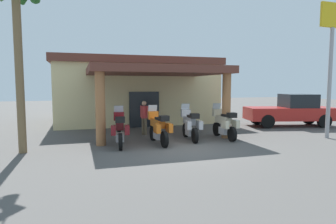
{
  "coord_description": "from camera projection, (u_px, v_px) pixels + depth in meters",
  "views": [
    {
      "loc": [
        -4.42,
        -10.43,
        2.48
      ],
      "look_at": [
        0.23,
        2.66,
        1.2
      ],
      "focal_mm": 31.01,
      "sensor_mm": 36.0,
      "label": 1
    }
  ],
  "objects": [
    {
      "name": "motorcycle_cream",
      "position": [
        224.0,
        124.0,
        13.47
      ],
      "size": [
        0.73,
        2.21,
        1.61
      ],
      "rotation": [
        0.0,
        0.0,
        1.51
      ],
      "color": "black",
      "rests_on": "ground_plane"
    },
    {
      "name": "ground_plane",
      "position": [
        185.0,
        148.0,
        11.49
      ],
      "size": [
        80.0,
        80.0,
        0.0
      ],
      "primitive_type": "plane",
      "color": "#514F4C"
    },
    {
      "name": "motorcycle_maroon",
      "position": [
        120.0,
        129.0,
        11.79
      ],
      "size": [
        0.81,
        2.21,
        1.61
      ],
      "rotation": [
        0.0,
        0.0,
        1.43
      ],
      "color": "black",
      "rests_on": "ground_plane"
    },
    {
      "name": "roadside_sign",
      "position": [
        331.0,
        48.0,
        13.32
      ],
      "size": [
        1.4,
        0.18,
        6.21
      ],
      "color": "#99999E",
      "rests_on": "ground_plane"
    },
    {
      "name": "pickup_truck_red",
      "position": [
        291.0,
        111.0,
        17.62
      ],
      "size": [
        5.52,
        3.29,
        1.95
      ],
      "rotation": [
        0.0,
        0.0,
        -0.29
      ],
      "color": "black",
      "rests_on": "ground_plane"
    },
    {
      "name": "palm_tree_roadside",
      "position": [
        17.0,
        12.0,
        10.26
      ],
      "size": [
        2.05,
        2.06,
        6.56
      ],
      "color": "brown",
      "rests_on": "ground_plane"
    },
    {
      "name": "motel_building",
      "position": [
        134.0,
        90.0,
        20.07
      ],
      "size": [
        10.85,
        12.26,
        4.23
      ],
      "rotation": [
        0.0,
        0.0,
        -0.04
      ],
      "color": "beige",
      "rests_on": "ground_plane"
    },
    {
      "name": "pedestrian",
      "position": [
        144.0,
        115.0,
        14.48
      ],
      "size": [
        0.32,
        0.47,
        1.71
      ],
      "rotation": [
        0.0,
        0.0,
        3.65
      ],
      "color": "brown",
      "rests_on": "ground_plane"
    },
    {
      "name": "motorcycle_silver",
      "position": [
        190.0,
        125.0,
        13.15
      ],
      "size": [
        0.8,
        2.21,
        1.61
      ],
      "rotation": [
        0.0,
        0.0,
        1.43
      ],
      "color": "black",
      "rests_on": "ground_plane"
    },
    {
      "name": "motorcycle_orange",
      "position": [
        159.0,
        128.0,
        12.24
      ],
      "size": [
        0.7,
        2.21,
        1.61
      ],
      "rotation": [
        0.0,
        0.0,
        1.58
      ],
      "color": "black",
      "rests_on": "ground_plane"
    }
  ]
}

